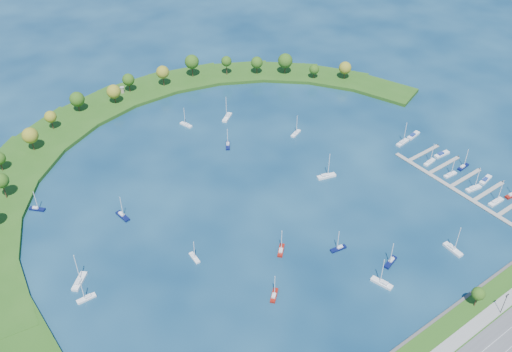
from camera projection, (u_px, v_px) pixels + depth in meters
ground at (254, 192)px, 276.05m from camera, size 700.00×700.00×0.00m
breakwater at (120, 176)px, 284.31m from camera, size 286.74×247.64×2.00m
breakwater_trees at (155, 98)px, 325.93m from camera, size 240.70×89.61×14.80m
harbor_tower at (122, 90)px, 346.24m from camera, size 2.60×2.60×3.83m
dock_system at (471, 188)px, 277.66m from camera, size 24.28×82.00×1.60m
moored_boat_0 at (391, 261)px, 238.44m from camera, size 8.28×4.33×11.71m
moored_boat_2 at (79, 281)px, 229.88m from camera, size 9.04×8.84×14.52m
moored_boat_3 at (382, 283)px, 229.21m from camera, size 4.85×9.45×13.38m
moored_boat_4 at (326, 176)px, 284.30m from camera, size 9.80×5.24×13.88m
moored_boat_5 at (228, 145)px, 305.61m from camera, size 6.09×7.45×11.16m
moored_boat_7 at (186, 124)px, 321.60m from camera, size 4.23×7.98×11.30m
moored_boat_8 at (274, 295)px, 224.34m from camera, size 6.84×6.31×10.70m
moored_boat_9 at (338, 248)px, 244.69m from camera, size 7.51×3.22×10.70m
moored_boat_10 at (296, 133)px, 314.69m from camera, size 8.05×4.86×11.45m
moored_boat_11 at (281, 250)px, 243.78m from camera, size 7.01×6.77×11.20m
moored_boat_13 at (227, 117)px, 327.73m from camera, size 9.37×7.80×14.12m
moored_boat_14 at (453, 249)px, 244.17m from camera, size 3.41×9.51×13.70m
moored_boat_15 at (86, 298)px, 223.17m from camera, size 7.61×2.42×11.07m
moored_boat_16 at (37, 208)px, 264.98m from camera, size 6.51×6.80×10.81m
moored_boat_17 at (122, 215)px, 261.05m from camera, size 3.34×8.56×12.25m
moored_boat_18 at (194, 257)px, 240.50m from camera, size 2.49×7.02×10.11m
docked_boat_2 at (496, 201)px, 268.76m from camera, size 8.89×2.72×12.97m
docked_boat_3 at (512, 195)px, 272.81m from camera, size 8.07×3.01×11.58m
docked_boat_4 at (473, 188)px, 276.73m from camera, size 8.88×3.75×12.66m
docked_boat_5 at (486, 180)px, 282.23m from camera, size 9.22×3.91×1.82m
docked_boat_6 at (450, 174)px, 285.45m from camera, size 7.61×2.61×10.99m
docked_boat_7 at (463, 166)px, 290.55m from camera, size 7.80×2.82×11.23m
docked_boat_8 at (430, 162)px, 293.67m from camera, size 8.12×3.21×11.62m
docked_boat_9 at (442, 154)px, 299.16m from camera, size 9.43×3.15×1.90m
docked_boat_10 at (403, 142)px, 307.62m from camera, size 8.93×3.42×12.80m
docked_boat_11 at (413, 135)px, 313.17m from camera, size 9.68×4.19×1.91m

